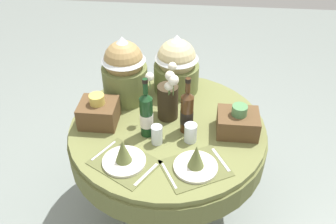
# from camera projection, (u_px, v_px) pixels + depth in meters

# --- Properties ---
(ground) EXTENTS (8.00, 8.00, 0.00)m
(ground) POSITION_uv_depth(u_px,v_px,m) (168.00, 204.00, 2.74)
(ground) COLOR gray
(dining_table) EXTENTS (1.24, 1.24, 0.77)m
(dining_table) POSITION_uv_depth(u_px,v_px,m) (168.00, 140.00, 2.35)
(dining_table) COLOR olive
(dining_table) RESTS_ON ground
(place_setting_left) EXTENTS (0.42, 0.40, 0.16)m
(place_setting_left) POSITION_uv_depth(u_px,v_px,m) (124.00, 157.00, 1.99)
(place_setting_left) COLOR brown
(place_setting_left) RESTS_ON dining_table
(place_setting_right) EXTENTS (0.42, 0.39, 0.16)m
(place_setting_right) POSITION_uv_depth(u_px,v_px,m) (196.00, 162.00, 1.96)
(place_setting_right) COLOR brown
(place_setting_right) RESTS_ON dining_table
(flower_vase) EXTENTS (0.20, 0.27, 0.38)m
(flower_vase) POSITION_uv_depth(u_px,v_px,m) (168.00, 97.00, 2.25)
(flower_vase) COLOR #332819
(flower_vase) RESTS_ON dining_table
(wine_bottle_left) EXTENTS (0.08, 0.08, 0.37)m
(wine_bottle_left) POSITION_uv_depth(u_px,v_px,m) (187.00, 112.00, 2.16)
(wine_bottle_left) COLOR #422814
(wine_bottle_left) RESTS_ON dining_table
(wine_bottle_centre) EXTENTS (0.08, 0.08, 0.39)m
(wine_bottle_centre) POSITION_uv_depth(u_px,v_px,m) (146.00, 114.00, 2.13)
(wine_bottle_centre) COLOR #143819
(wine_bottle_centre) RESTS_ON dining_table
(tumbler_near_left) EXTENTS (0.07, 0.07, 0.12)m
(tumbler_near_left) POSITION_uv_depth(u_px,v_px,m) (157.00, 135.00, 2.12)
(tumbler_near_left) COLOR silver
(tumbler_near_left) RESTS_ON dining_table
(tumbler_near_right) EXTENTS (0.07, 0.07, 0.12)m
(tumbler_near_right) POSITION_uv_depth(u_px,v_px,m) (191.00, 133.00, 2.13)
(tumbler_near_right) COLOR silver
(tumbler_near_right) RESTS_ON dining_table
(gift_tub_back_left) EXTENTS (0.30, 0.30, 0.45)m
(gift_tub_back_left) POSITION_uv_depth(u_px,v_px,m) (124.00, 67.00, 2.37)
(gift_tub_back_left) COLOR olive
(gift_tub_back_left) RESTS_ON dining_table
(gift_tub_back_centre) EXTENTS (0.31, 0.31, 0.41)m
(gift_tub_back_centre) POSITION_uv_depth(u_px,v_px,m) (177.00, 62.00, 2.47)
(gift_tub_back_centre) COLOR olive
(gift_tub_back_centre) RESTS_ON dining_table
(woven_basket_side_left) EXTENTS (0.23, 0.20, 0.21)m
(woven_basket_side_left) POSITION_uv_depth(u_px,v_px,m) (99.00, 112.00, 2.25)
(woven_basket_side_left) COLOR brown
(woven_basket_side_left) RESTS_ON dining_table
(woven_basket_side_right) EXTENTS (0.24, 0.20, 0.19)m
(woven_basket_side_right) POSITION_uv_depth(u_px,v_px,m) (238.00, 122.00, 2.19)
(woven_basket_side_right) COLOR brown
(woven_basket_side_right) RESTS_ON dining_table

